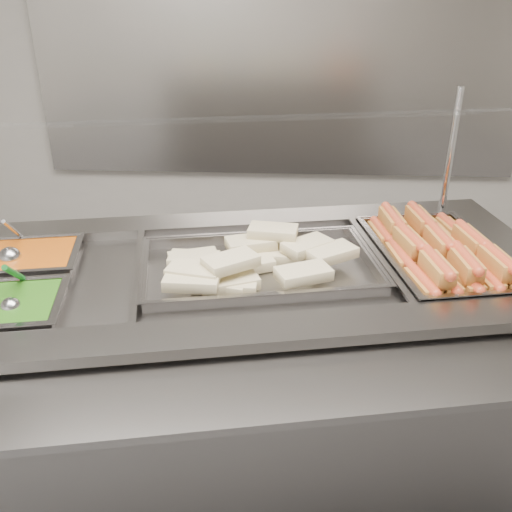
{
  "coord_description": "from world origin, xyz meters",
  "views": [
    {
      "loc": [
        0.05,
        -1.16,
        1.78
      ],
      "look_at": [
        -0.04,
        0.45,
        0.98
      ],
      "focal_mm": 40.0,
      "sensor_mm": 36.0,
      "label": 1
    }
  ],
  "objects_px": {
    "steam_counter": "(241,384)",
    "pan_wraps": "(259,270)",
    "sneeze_guard": "(230,125)",
    "pan_hotdogs": "(437,263)",
    "ladle": "(10,256)",
    "serving_spoon": "(12,301)"
  },
  "relations": [
    {
      "from": "sneeze_guard",
      "to": "serving_spoon",
      "type": "relative_size",
      "value": 9.59
    },
    {
      "from": "serving_spoon",
      "to": "pan_hotdogs",
      "type": "bearing_deg",
      "value": 17.74
    },
    {
      "from": "steam_counter",
      "to": "pan_hotdogs",
      "type": "height_order",
      "value": "pan_hotdogs"
    },
    {
      "from": "pan_hotdogs",
      "to": "serving_spoon",
      "type": "xyz_separation_m",
      "value": [
        -1.26,
        -0.4,
        0.05
      ]
    },
    {
      "from": "serving_spoon",
      "to": "ladle",
      "type": "bearing_deg",
      "value": 114.86
    },
    {
      "from": "pan_hotdogs",
      "to": "pan_wraps",
      "type": "xyz_separation_m",
      "value": [
        -0.59,
        -0.11,
        0.02
      ]
    },
    {
      "from": "steam_counter",
      "to": "sneeze_guard",
      "type": "relative_size",
      "value": 1.2
    },
    {
      "from": "pan_hotdogs",
      "to": "pan_wraps",
      "type": "height_order",
      "value": "same"
    },
    {
      "from": "steam_counter",
      "to": "pan_hotdogs",
      "type": "bearing_deg",
      "value": 10.85
    },
    {
      "from": "steam_counter",
      "to": "pan_wraps",
      "type": "xyz_separation_m",
      "value": [
        0.06,
        0.01,
        0.45
      ]
    },
    {
      "from": "steam_counter",
      "to": "pan_hotdogs",
      "type": "xyz_separation_m",
      "value": [
        0.65,
        0.13,
        0.43
      ]
    },
    {
      "from": "pan_hotdogs",
      "to": "ladle",
      "type": "distance_m",
      "value": 1.4
    },
    {
      "from": "pan_hotdogs",
      "to": "pan_wraps",
      "type": "relative_size",
      "value": 0.81
    },
    {
      "from": "steam_counter",
      "to": "sneeze_guard",
      "type": "height_order",
      "value": "sneeze_guard"
    },
    {
      "from": "sneeze_guard",
      "to": "pan_wraps",
      "type": "xyz_separation_m",
      "value": [
        0.11,
        -0.22,
        -0.42
      ]
    },
    {
      "from": "pan_hotdogs",
      "to": "ladle",
      "type": "xyz_separation_m",
      "value": [
        -1.39,
        -0.13,
        0.05
      ]
    },
    {
      "from": "sneeze_guard",
      "to": "serving_spoon",
      "type": "height_order",
      "value": "sneeze_guard"
    },
    {
      "from": "pan_wraps",
      "to": "serving_spoon",
      "type": "relative_size",
      "value": 4.25
    },
    {
      "from": "steam_counter",
      "to": "pan_hotdogs",
      "type": "distance_m",
      "value": 0.79
    },
    {
      "from": "pan_wraps",
      "to": "ladle",
      "type": "height_order",
      "value": "ladle"
    },
    {
      "from": "sneeze_guard",
      "to": "pan_wraps",
      "type": "bearing_deg",
      "value": -63.8
    },
    {
      "from": "steam_counter",
      "to": "pan_wraps",
      "type": "height_order",
      "value": "pan_wraps"
    }
  ]
}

